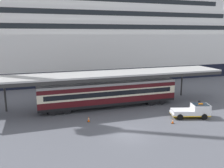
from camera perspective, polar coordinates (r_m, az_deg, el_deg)
The scene contains 7 objects.
ground_plane at distance 28.21m, azimuth 4.36°, elevation -12.05°, with size 400.00×400.00×0.00m, color #545660.
platform_canopy at distance 37.04m, azimuth -0.87°, elevation 2.32°, with size 38.24×5.99×5.50m.
train_carriage at distance 37.26m, azimuth -0.66°, elevation -2.28°, with size 21.76×2.81×4.11m.
service_truck at distance 35.23m, azimuth 18.95°, elevation -6.01°, with size 5.56×3.41×2.02m.
traffic_cone_near at distance 32.34m, azimuth 14.32°, elevation -8.63°, with size 0.36×0.36×0.60m.
traffic_cone_mid at distance 32.02m, azimuth -5.61°, elevation -8.40°, with size 0.36×0.36×0.73m.
quay_bollard at distance 40.77m, azimuth 20.18°, elevation -4.38°, with size 0.48×0.48×0.96m.
Camera 1 is at (-10.04, -23.75, 11.44)m, focal length 38.21 mm.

